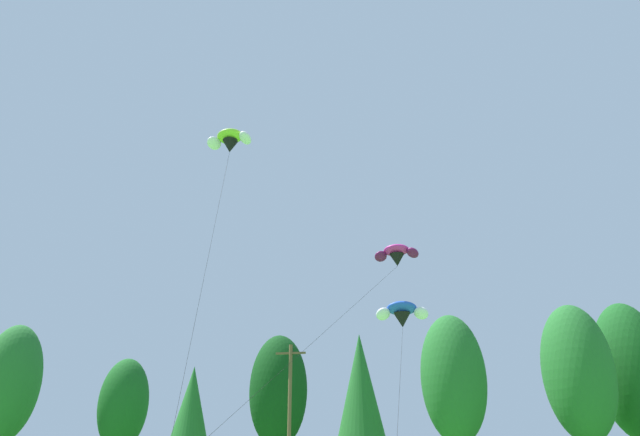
# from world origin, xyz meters

# --- Properties ---
(treeline_tree_a) EXTENTS (5.65, 5.65, 14.26)m
(treeline_tree_a) POSITION_xyz_m (-34.59, 52.38, 8.64)
(treeline_tree_a) COLOR #472D19
(treeline_tree_a) RESTS_ON ground_plane
(treeline_tree_b) EXTENTS (4.82, 4.82, 11.20)m
(treeline_tree_b) POSITION_xyz_m (-24.29, 55.97, 6.78)
(treeline_tree_b) COLOR #472D19
(treeline_tree_b) RESTS_ON ground_plane
(treeline_tree_c) EXTENTS (3.76, 3.76, 9.83)m
(treeline_tree_c) POSITION_xyz_m (-15.97, 52.99, 6.16)
(treeline_tree_c) COLOR #472D19
(treeline_tree_c) RESTS_ON ground_plane
(treeline_tree_d) EXTENTS (5.11, 5.11, 12.26)m
(treeline_tree_d) POSITION_xyz_m (-7.55, 51.98, 7.42)
(treeline_tree_d) COLOR #472D19
(treeline_tree_d) RESTS_ON ground_plane
(treeline_tree_e) EXTENTS (4.46, 4.46, 12.98)m
(treeline_tree_e) POSITION_xyz_m (-0.66, 56.04, 8.13)
(treeline_tree_e) COLOR #472D19
(treeline_tree_e) RESTS_ON ground_plane
(treeline_tree_f) EXTENTS (5.44, 5.44, 13.50)m
(treeline_tree_f) POSITION_xyz_m (7.64, 51.74, 8.17)
(treeline_tree_f) COLOR #472D19
(treeline_tree_f) RESTS_ON ground_plane
(treeline_tree_g) EXTENTS (5.53, 5.53, 13.83)m
(treeline_tree_g) POSITION_xyz_m (17.45, 51.04, 8.37)
(treeline_tree_g) COLOR #472D19
(treeline_tree_g) RESTS_ON ground_plane
(treeline_tree_h) EXTENTS (5.78, 5.78, 14.74)m
(treeline_tree_h) POSITION_xyz_m (22.85, 55.07, 8.93)
(treeline_tree_h) COLOR #472D19
(treeline_tree_h) RESTS_ON ground_plane
(utility_pole) EXTENTS (2.20, 0.26, 9.63)m
(utility_pole) POSITION_xyz_m (-4.29, 42.10, 5.07)
(utility_pole) COLOR brown
(utility_pole) RESTS_ON ground_plane
(parafoil_kite_high_lime_white) EXTENTS (3.50, 9.88, 20.37)m
(parafoil_kite_high_lime_white) POSITION_xyz_m (-6.45, 32.23, 21.20)
(parafoil_kite_high_lime_white) COLOR #93D633
(parafoil_kite_mid_blue_white) EXTENTS (3.78, 16.07, 10.69)m
(parafoil_kite_mid_blue_white) POSITION_xyz_m (3.92, 39.18, 10.93)
(parafoil_kite_mid_blue_white) COLOR blue
(parafoil_kite_far_magenta) EXTENTS (10.05, 16.39, 14.10)m
(parafoil_kite_far_magenta) POSITION_xyz_m (3.79, 38.72, 14.94)
(parafoil_kite_far_magenta) COLOR #D12893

